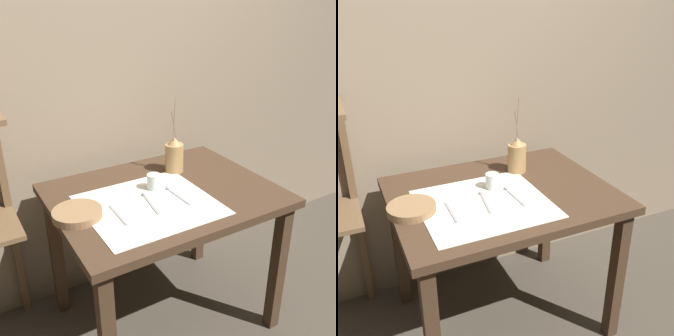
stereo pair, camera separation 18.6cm
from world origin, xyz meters
TOP-DOWN VIEW (x-y plane):
  - ground_plane at (0.00, 0.00)m, footprint 12.00×12.00m
  - stone_wall_back at (0.00, 0.52)m, footprint 7.00×0.06m
  - wooden_table at (0.00, 0.00)m, footprint 1.06×0.82m
  - linen_cloth at (-0.12, -0.08)m, footprint 0.58×0.53m
  - pitcher_with_flowers at (0.17, 0.18)m, footprint 0.10×0.10m
  - wooden_bowl at (-0.44, -0.02)m, footprint 0.21×0.21m
  - glass_tumbler_near at (-0.03, 0.05)m, footprint 0.07×0.07m
  - knife_center at (-0.29, -0.10)m, footprint 0.02×0.19m
  - spoon_inner at (-0.11, -0.03)m, footprint 0.05×0.20m
  - spoon_outer at (0.03, -0.03)m, footprint 0.02×0.20m

SIDE VIEW (x-z plane):
  - ground_plane at x=0.00m, z-range 0.00..0.00m
  - wooden_table at x=0.00m, z-range 0.28..1.07m
  - linen_cloth at x=-0.12m, z-range 0.79..0.79m
  - knife_center at x=-0.29m, z-range 0.79..0.79m
  - spoon_inner at x=-0.11m, z-range 0.78..0.81m
  - spoon_outer at x=0.03m, z-range 0.78..0.81m
  - wooden_bowl at x=-0.44m, z-range 0.79..0.82m
  - glass_tumbler_near at x=-0.03m, z-range 0.79..0.87m
  - pitcher_with_flowers at x=0.17m, z-range 0.68..1.08m
  - stone_wall_back at x=0.00m, z-range 0.00..2.40m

